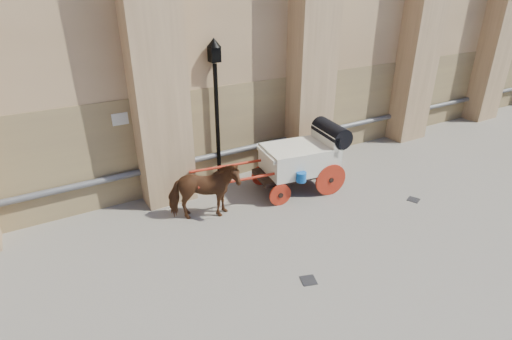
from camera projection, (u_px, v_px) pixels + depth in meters
ground at (262, 252)px, 9.45m from camera, size 90.00×90.00×0.00m
horse at (204, 192)px, 10.47m from camera, size 2.06×1.44×1.59m
carriage at (304, 156)px, 11.89m from camera, size 4.70×1.87×2.00m
street_lamp at (217, 110)px, 11.72m from camera, size 0.41×0.41×4.40m
drain_grate_near at (308, 280)px, 8.55m from camera, size 0.40×0.40×0.01m
drain_grate_far at (413, 200)px, 11.68m from camera, size 0.42×0.42×0.01m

